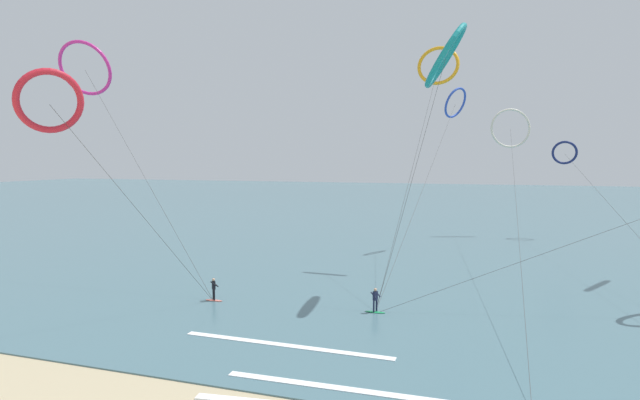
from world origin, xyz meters
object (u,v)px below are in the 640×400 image
object	(u,v)px
surfer_emerald	(375,302)
kite_teal	(446,56)
surfer_coral	(214,291)
kite_crimson	(50,101)
kite_magenta	(85,69)
kite_cobalt	(455,103)
kite_navy	(565,153)
kite_ivory	(510,128)
kite_amber	(438,66)

from	to	relation	value
surfer_emerald	kite_teal	bearing A→B (deg)	179.31
surfer_coral	kite_crimson	size ratio (longest dim) A/B	0.11
kite_magenta	kite_crimson	distance (m)	20.17
kite_cobalt	kite_navy	world-z (taller)	kite_cobalt
surfer_coral	kite_ivory	size ratio (longest dim) A/B	0.03
surfer_emerald	kite_teal	xyz separation A→B (m)	(3.94, 6.02, 17.44)
kite_cobalt	kite_magenta	bearing A→B (deg)	-25.03
kite_cobalt	kite_crimson	size ratio (longest dim) A/B	1.87
kite_cobalt	kite_crimson	xyz separation A→B (m)	(-19.98, -38.08, -3.21)
surfer_emerald	kite_navy	size ratio (longest dim) A/B	0.03
surfer_coral	kite_amber	xyz separation A→B (m)	(14.55, 17.24, 18.62)
surfer_coral	kite_navy	distance (m)	51.69
kite_cobalt	kite_navy	distance (m)	19.80
surfer_emerald	kite_magenta	bearing A→B (deg)	-66.87
surfer_emerald	kite_teal	size ratio (longest dim) A/B	0.08
kite_cobalt	kite_teal	world-z (taller)	kite_teal
kite_cobalt	kite_ivory	bearing A→B (deg)	-176.02
surfer_coral	kite_amber	size ratio (longest dim) A/B	0.08
surfer_coral	kite_cobalt	size ratio (longest dim) A/B	0.06
kite_teal	kite_navy	world-z (taller)	kite_teal
surfer_coral	kite_magenta	size ratio (longest dim) A/B	0.08
surfer_coral	kite_crimson	distance (m)	16.98
surfer_emerald	kite_teal	world-z (taller)	kite_teal
surfer_emerald	kite_cobalt	size ratio (longest dim) A/B	0.06
kite_cobalt	kite_amber	world-z (taller)	kite_amber
kite_crimson	surfer_coral	bearing A→B (deg)	-170.39
kite_cobalt	kite_teal	distance (m)	21.19
kite_navy	kite_ivory	bearing A→B (deg)	-0.02
kite_crimson	kite_navy	size ratio (longest dim) A/B	0.29
kite_ivory	kite_magenta	size ratio (longest dim) A/B	2.56
surfer_coral	kite_ivory	bearing A→B (deg)	107.47
surfer_emerald	kite_navy	bearing A→B (deg)	-170.51
surfer_emerald	kite_cobalt	world-z (taller)	kite_cobalt
kite_cobalt	kite_teal	size ratio (longest dim) A/B	1.42
surfer_coral	kite_ivory	xyz separation A→B (m)	(22.36, 42.02, 14.01)
kite_magenta	kite_ivory	bearing A→B (deg)	-144.80
kite_cobalt	kite_ivory	xyz separation A→B (m)	(6.72, 13.99, -2.18)
surfer_emerald	kite_navy	distance (m)	45.21
kite_magenta	kite_amber	bearing A→B (deg)	-167.38
kite_magenta	kite_crimson	xyz separation A→B (m)	(11.79, -15.56, -5.07)
surfer_coral	kite_magenta	bearing A→B (deg)	-153.38
surfer_coral	kite_magenta	xyz separation A→B (m)	(-16.13, 5.51, 18.06)
kite_navy	kite_crimson	bearing A→B (deg)	62.69
kite_cobalt	kite_teal	xyz separation A→B (m)	(0.32, -21.15, 1.25)
surfer_emerald	kite_cobalt	distance (m)	31.84
surfer_coral	surfer_emerald	bearing A→B (deg)	49.57
kite_crimson	kite_magenta	bearing A→B (deg)	-109.86
surfer_coral	kite_magenta	world-z (taller)	kite_magenta
surfer_emerald	kite_crimson	world-z (taller)	kite_crimson
kite_teal	kite_magenta	distance (m)	32.12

